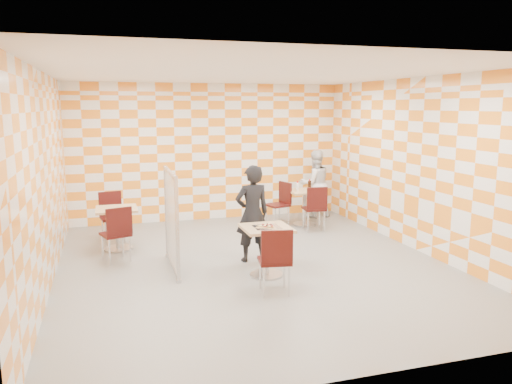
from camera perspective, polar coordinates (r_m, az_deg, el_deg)
room_shell at (r=8.24m, az=-1.35°, el=2.75°), size 7.00×7.00×7.00m
main_table at (r=7.44m, az=1.20°, el=-5.81°), size 0.70×0.70×0.75m
second_table at (r=10.65m, az=5.61°, el=-1.08°), size 0.70×0.70×0.75m
empty_table at (r=9.11m, az=-15.59°, el=-3.26°), size 0.70×0.70×0.75m
chair_main_front at (r=6.67m, az=2.25°, el=-7.34°), size 0.48×0.49×0.92m
chair_second_front at (r=10.11m, az=6.80°, el=-1.49°), size 0.47×0.47×0.92m
chair_second_side at (r=10.56m, az=2.88°, el=-0.95°), size 0.53×0.52×0.92m
chair_empty_near at (r=8.35m, az=-15.57°, el=-4.19°), size 0.53×0.54×0.92m
chair_empty_far at (r=9.74m, az=-16.18°, el=-2.24°), size 0.49×0.49×0.92m
partition at (r=7.77m, az=-9.64°, el=-3.13°), size 0.08×1.38×1.55m
man_dark at (r=8.08m, az=-0.44°, el=-2.48°), size 0.61×0.43×1.58m
man_white at (r=11.43m, az=6.75°, el=0.95°), size 0.76×0.59×1.53m
pizza_on_foil at (r=7.36m, az=1.24°, el=-3.90°), size 0.40×0.40×0.04m
sport_bottle at (r=10.59m, az=4.76°, el=0.68°), size 0.06×0.06×0.20m
soda_bottle at (r=10.64m, az=6.14°, el=0.78°), size 0.07×0.07×0.23m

